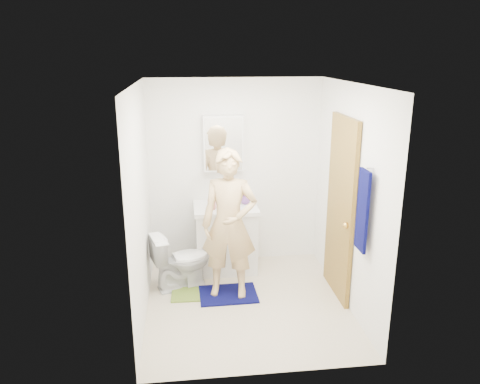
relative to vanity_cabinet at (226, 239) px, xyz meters
name	(u,v)px	position (x,y,z in m)	size (l,w,h in m)	color
floor	(247,304)	(0.15, -0.91, -0.41)	(2.20, 2.40, 0.02)	beige
ceiling	(248,83)	(0.15, -0.91, 2.01)	(2.20, 2.40, 0.02)	white
wall_back	(235,173)	(0.15, 0.30, 0.80)	(2.20, 0.02, 2.40)	white
wall_front	(267,248)	(0.15, -2.12, 0.80)	(2.20, 0.02, 2.40)	white
wall_left	(139,205)	(-0.96, -0.91, 0.80)	(0.02, 2.40, 2.40)	white
wall_right	(350,198)	(1.26, -0.91, 0.80)	(0.02, 2.40, 2.40)	white
vanity_cabinet	(226,239)	(0.00, 0.00, 0.00)	(0.75, 0.55, 0.80)	white
countertop	(226,208)	(0.00, 0.00, 0.43)	(0.79, 0.59, 0.05)	white
sink_basin	(226,207)	(0.00, 0.00, 0.44)	(0.40, 0.40, 0.03)	white
faucet	(224,197)	(0.00, 0.18, 0.51)	(0.03, 0.03, 0.12)	silver
medicine_cabinet	(223,143)	(0.00, 0.22, 1.20)	(0.50, 0.12, 0.70)	white
mirror_panel	(224,144)	(0.00, 0.16, 1.20)	(0.46, 0.01, 0.66)	white
door	(340,209)	(1.22, -0.76, 0.62)	(0.05, 0.80, 2.05)	olive
door_knob	(346,225)	(1.18, -1.08, 0.55)	(0.07, 0.07, 0.07)	gold
towel	(363,211)	(1.18, -1.48, 0.85)	(0.03, 0.24, 0.80)	#070842
towel_hook	(370,168)	(1.22, -1.48, 1.27)	(0.02, 0.02, 0.06)	silver
toilet	(181,260)	(-0.57, -0.43, -0.06)	(0.38, 0.67, 0.68)	white
bath_mat	(228,294)	(-0.04, -0.71, -0.39)	(0.66, 0.47, 0.02)	#070842
green_rug	(189,294)	(-0.50, -0.66, -0.39)	(0.39, 0.33, 0.02)	olive
soap_dispenser	(212,201)	(-0.17, -0.09, 0.55)	(0.09, 0.09, 0.20)	#B96356
toothbrush_cup	(245,200)	(0.26, 0.06, 0.50)	(0.14, 0.14, 0.11)	#754395
man	(229,224)	(-0.02, -0.70, 0.47)	(0.62, 0.41, 1.69)	tan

